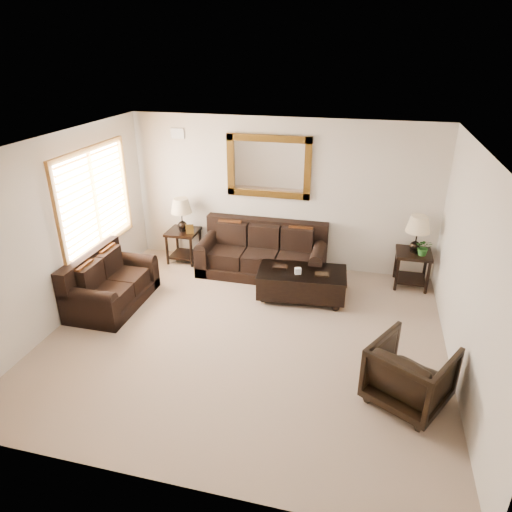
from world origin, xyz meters
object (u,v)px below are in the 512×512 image
(end_table_right, at_px, (416,241))
(armchair, at_px, (410,372))
(loveseat, at_px, (109,286))
(coffee_table, at_px, (302,281))
(sofa, at_px, (263,255))
(end_table_left, at_px, (182,221))

(end_table_right, height_order, armchair, end_table_right)
(loveseat, relative_size, coffee_table, 1.03)
(sofa, xyz_separation_m, loveseat, (-2.11, -1.69, -0.02))
(end_table_left, xyz_separation_m, coffee_table, (2.40, -0.88, -0.51))
(end_table_right, bearing_deg, end_table_left, 179.93)
(end_table_left, relative_size, end_table_right, 0.98)
(loveseat, xyz_separation_m, end_table_right, (4.69, 1.80, 0.51))
(loveseat, bearing_deg, coffee_table, -72.60)
(sofa, height_order, loveseat, sofa)
(loveseat, relative_size, end_table_right, 1.20)
(sofa, bearing_deg, end_table_right, 2.52)
(end_table_left, distance_m, armchair, 4.96)
(end_table_right, xyz_separation_m, armchair, (-0.19, -2.96, -0.41))
(loveseat, distance_m, armchair, 4.65)
(loveseat, bearing_deg, armchair, -104.52)
(end_table_right, height_order, coffee_table, end_table_right)
(armchair, bearing_deg, coffee_table, -23.56)
(sofa, bearing_deg, coffee_table, -42.74)
(coffee_table, bearing_deg, end_table_right, 21.86)
(end_table_right, bearing_deg, armchair, -93.75)
(loveseat, xyz_separation_m, armchair, (4.50, -1.16, 0.11))
(end_table_right, bearing_deg, coffee_table, -153.39)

